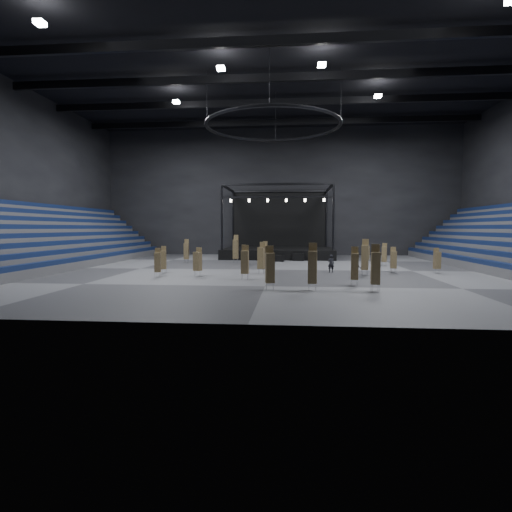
# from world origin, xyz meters

# --- Properties ---
(floor) EXTENTS (50.00, 50.00, 0.00)m
(floor) POSITION_xyz_m (0.00, 0.00, 0.00)
(floor) COLOR #57575A
(floor) RESTS_ON ground
(ceiling) EXTENTS (50.00, 42.00, 0.20)m
(ceiling) POSITION_xyz_m (0.00, 0.00, 18.00)
(ceiling) COLOR black
(ceiling) RESTS_ON wall_back
(wall_back) EXTENTS (50.00, 0.20, 18.00)m
(wall_back) POSITION_xyz_m (0.00, 21.00, 9.00)
(wall_back) COLOR black
(wall_back) RESTS_ON ground
(wall_front) EXTENTS (50.00, 0.20, 18.00)m
(wall_front) POSITION_xyz_m (0.00, -21.00, 9.00)
(wall_front) COLOR black
(wall_front) RESTS_ON ground
(wall_left) EXTENTS (0.20, 42.00, 18.00)m
(wall_left) POSITION_xyz_m (-25.00, 0.00, 9.00)
(wall_left) COLOR black
(wall_left) RESTS_ON ground
(bleachers_left) EXTENTS (7.20, 40.00, 6.40)m
(bleachers_left) POSITION_xyz_m (-22.94, 0.00, 1.73)
(bleachers_left) COLOR #505053
(bleachers_left) RESTS_ON floor
(stage) EXTENTS (14.00, 10.00, 9.20)m
(stage) POSITION_xyz_m (0.00, 16.24, 1.45)
(stage) COLOR black
(stage) RESTS_ON floor
(truss_ring) EXTENTS (12.30, 12.30, 5.15)m
(truss_ring) POSITION_xyz_m (-0.00, 0.00, 13.00)
(truss_ring) COLOR black
(truss_ring) RESTS_ON ceiling
(roof_girders) EXTENTS (49.00, 30.35, 0.70)m
(roof_girders) POSITION_xyz_m (0.00, -0.00, 17.20)
(roof_girders) COLOR black
(roof_girders) RESTS_ON ceiling
(floodlights) EXTENTS (28.60, 16.60, 0.25)m
(floodlights) POSITION_xyz_m (0.00, -4.00, 16.60)
(floodlights) COLOR white
(floodlights) RESTS_ON roof_girders
(flight_case_left) EXTENTS (1.09, 0.64, 0.69)m
(flight_case_left) POSITION_xyz_m (-1.02, 9.70, 0.34)
(flight_case_left) COLOR black
(flight_case_left) RESTS_ON floor
(flight_case_mid) EXTENTS (1.24, 0.89, 0.74)m
(flight_case_mid) POSITION_xyz_m (0.31, 9.08, 0.37)
(flight_case_mid) COLOR black
(flight_case_mid) RESTS_ON floor
(flight_case_right) EXTENTS (1.41, 0.84, 0.89)m
(flight_case_right) POSITION_xyz_m (2.55, 10.34, 0.45)
(flight_case_right) COLOR black
(flight_case_right) RESTS_ON floor
(chair_stack_0) EXTENTS (0.54, 0.54, 2.28)m
(chair_stack_0) POSITION_xyz_m (-8.73, -6.18, 1.19)
(chair_stack_0) COLOR silver
(chair_stack_0) RESTS_ON floor
(chair_stack_1) EXTENTS (0.61, 0.61, 2.31)m
(chair_stack_1) POSITION_xyz_m (11.14, 4.86, 1.21)
(chair_stack_1) COLOR silver
(chair_stack_1) RESTS_ON floor
(chair_stack_2) EXTENTS (0.54, 0.54, 2.59)m
(chair_stack_2) POSITION_xyz_m (5.92, -9.58, 1.33)
(chair_stack_2) COLOR silver
(chair_stack_2) RESTS_ON floor
(chair_stack_3) EXTENTS (0.68, 0.68, 2.30)m
(chair_stack_3) POSITION_xyz_m (-5.71, -5.43, 1.23)
(chair_stack_3) COLOR silver
(chair_stack_3) RESTS_ON floor
(chair_stack_4) EXTENTS (0.59, 0.59, 2.93)m
(chair_stack_4) POSITION_xyz_m (3.01, -11.99, 1.49)
(chair_stack_4) COLOR silver
(chair_stack_4) RESTS_ON floor
(chair_stack_5) EXTENTS (0.50, 0.50, 2.62)m
(chair_stack_5) POSITION_xyz_m (-9.80, 6.49, 1.34)
(chair_stack_5) COLOR silver
(chair_stack_5) RESTS_ON floor
(chair_stack_6) EXTENTS (0.59, 0.59, 3.08)m
(chair_stack_6) POSITION_xyz_m (-4.41, 7.14, 1.56)
(chair_stack_6) COLOR silver
(chair_stack_6) RESTS_ON floor
(chair_stack_7) EXTENTS (0.63, 0.63, 2.75)m
(chair_stack_7) POSITION_xyz_m (0.39, -11.99, 1.42)
(chair_stack_7) COLOR silver
(chair_stack_7) RESTS_ON floor
(chair_stack_8) EXTENTS (0.57, 0.57, 2.86)m
(chair_stack_8) POSITION_xyz_m (6.79, -11.99, 1.46)
(chair_stack_8) COLOR silver
(chair_stack_8) RESTS_ON floor
(chair_stack_9) EXTENTS (0.54, 0.54, 2.17)m
(chair_stack_9) POSITION_xyz_m (14.00, -1.73, 1.14)
(chair_stack_9) COLOR silver
(chair_stack_9) RESTS_ON floor
(chair_stack_10) EXTENTS (0.49, 0.49, 2.32)m
(chair_stack_10) POSITION_xyz_m (-9.07, -3.68, 1.19)
(chair_stack_10) COLOR silver
(chair_stack_10) RESTS_ON floor
(chair_stack_11) EXTENTS (0.49, 0.49, 2.49)m
(chair_stack_11) POSITION_xyz_m (-0.94, 3.84, 1.29)
(chair_stack_11) COLOR silver
(chair_stack_11) RESTS_ON floor
(chair_stack_12) EXTENTS (0.55, 0.55, 2.57)m
(chair_stack_12) POSITION_xyz_m (-1.73, -7.16, 1.34)
(chair_stack_12) COLOR silver
(chair_stack_12) RESTS_ON floor
(chair_stack_13) EXTENTS (0.57, 0.57, 2.10)m
(chair_stack_13) POSITION_xyz_m (-3.21, 4.89, 1.10)
(chair_stack_13) COLOR silver
(chair_stack_13) RESTS_ON floor
(chair_stack_14) EXTENTS (0.55, 0.55, 2.30)m
(chair_stack_14) POSITION_xyz_m (9.96, 8.01, 1.20)
(chair_stack_14) COLOR silver
(chair_stack_14) RESTS_ON floor
(chair_stack_15) EXTENTS (0.66, 0.66, 2.95)m
(chair_stack_15) POSITION_xyz_m (7.67, -3.65, 1.51)
(chair_stack_15) COLOR silver
(chair_stack_15) RESTS_ON floor
(chair_stack_16) EXTENTS (0.68, 0.68, 2.67)m
(chair_stack_16) POSITION_xyz_m (-0.77, -3.38, 1.38)
(chair_stack_16) COLOR silver
(chair_stack_16) RESTS_ON floor
(chair_stack_17) EXTENTS (0.48, 0.48, 2.22)m
(chair_stack_17) POSITION_xyz_m (10.44, -1.60, 1.17)
(chair_stack_17) COLOR silver
(chair_stack_17) RESTS_ON floor
(man_center) EXTENTS (0.60, 0.43, 1.55)m
(man_center) POSITION_xyz_m (5.14, -1.77, 0.77)
(man_center) COLOR black
(man_center) RESTS_ON floor
(crew_member) EXTENTS (0.95, 1.06, 1.78)m
(crew_member) POSITION_xyz_m (6.73, -5.56, 0.89)
(crew_member) COLOR black
(crew_member) RESTS_ON floor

